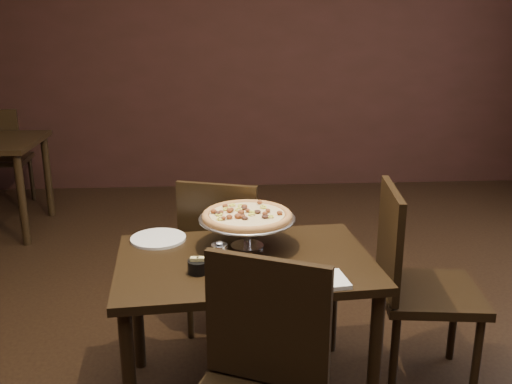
{
  "coord_description": "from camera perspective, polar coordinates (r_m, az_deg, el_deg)",
  "views": [
    {
      "loc": [
        -0.17,
        -2.2,
        1.66
      ],
      "look_at": [
        -0.02,
        0.09,
        0.96
      ],
      "focal_mm": 40.0,
      "sensor_mm": 36.0,
      "label": 1
    }
  ],
  "objects": [
    {
      "name": "pizza_stand",
      "position": [
        2.52,
        -0.9,
        -2.43
      ],
      "size": [
        0.43,
        0.43,
        0.18
      ],
      "color": "silver",
      "rests_on": "dining_table"
    },
    {
      "name": "room",
      "position": [
        2.26,
        2.22,
        10.35
      ],
      "size": [
        6.04,
        7.04,
        2.84
      ],
      "color": "black",
      "rests_on": "ground"
    },
    {
      "name": "chair_far",
      "position": [
        3.03,
        -3.18,
        -5.9
      ],
      "size": [
        0.52,
        0.52,
        0.89
      ],
      "rotation": [
        0.0,
        0.0,
        2.84
      ],
      "color": "black",
      "rests_on": "ground"
    },
    {
      "name": "packet_caddy",
      "position": [
        2.32,
        -5.8,
        -7.38
      ],
      "size": [
        0.09,
        0.09,
        0.07
      ],
      "rotation": [
        0.0,
        0.0,
        -0.12
      ],
      "color": "black",
      "rests_on": "dining_table"
    },
    {
      "name": "plate_near",
      "position": [
        2.22,
        3.82,
        -9.19
      ],
      "size": [
        0.23,
        0.23,
        0.01
      ],
      "primitive_type": "cylinder",
      "color": "white",
      "rests_on": "dining_table"
    },
    {
      "name": "napkin_stack",
      "position": [
        2.26,
        6.99,
        -8.76
      ],
      "size": [
        0.18,
        0.18,
        0.02
      ],
      "primitive_type": "cube",
      "rotation": [
        0.0,
        0.0,
        0.13
      ],
      "color": "white",
      "rests_on": "dining_table"
    },
    {
      "name": "bg_chair_far",
      "position": [
        5.56,
        -24.19,
        3.43
      ],
      "size": [
        0.46,
        0.46,
        0.92
      ],
      "rotation": [
        0.0,
        0.0,
        3.2
      ],
      "color": "black",
      "rests_on": "ground"
    },
    {
      "name": "pepper_flake_shaker",
      "position": [
        2.22,
        -4.06,
        -7.98
      ],
      "size": [
        0.06,
        0.06,
        0.1
      ],
      "color": "maroon",
      "rests_on": "dining_table"
    },
    {
      "name": "serving_spatula",
      "position": [
        2.4,
        0.68,
        -3.59
      ],
      "size": [
        0.15,
        0.15,
        0.02
      ],
      "rotation": [
        0.0,
        0.0,
        -0.61
      ],
      "color": "silver",
      "rests_on": "pizza_stand"
    },
    {
      "name": "dining_table",
      "position": [
        2.49,
        -1.09,
        -8.58
      ],
      "size": [
        1.14,
        0.81,
        0.68
      ],
      "rotation": [
        0.0,
        0.0,
        0.09
      ],
      "color": "black",
      "rests_on": "ground"
    },
    {
      "name": "plate_left",
      "position": [
        2.69,
        -9.75,
        -4.61
      ],
      "size": [
        0.26,
        0.26,
        0.01
      ],
      "primitive_type": "cylinder",
      "color": "white",
      "rests_on": "dining_table"
    },
    {
      "name": "parmesan_shaker",
      "position": [
        2.34,
        -3.68,
        -6.36
      ],
      "size": [
        0.07,
        0.07,
        0.12
      ],
      "color": "beige",
      "rests_on": "dining_table"
    },
    {
      "name": "chair_side",
      "position": [
        2.73,
        15.56,
        -8.43
      ],
      "size": [
        0.49,
        0.49,
        0.95
      ],
      "rotation": [
        0.0,
        0.0,
        1.45
      ],
      "color": "black",
      "rests_on": "ground"
    }
  ]
}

